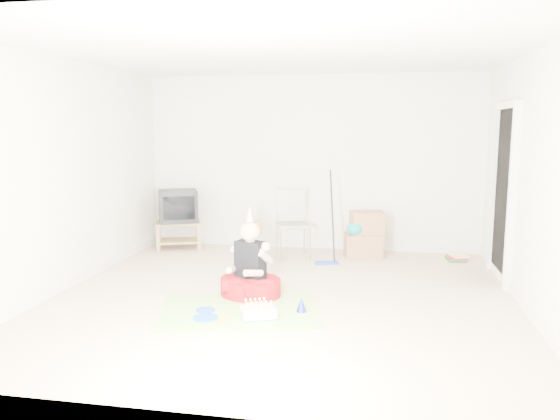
% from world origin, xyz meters
% --- Properties ---
extents(ground, '(5.00, 5.00, 0.00)m').
position_xyz_m(ground, '(0.00, 0.00, 0.00)').
color(ground, beige).
rests_on(ground, ground).
extents(doorway_recess, '(0.02, 0.90, 2.05)m').
position_xyz_m(doorway_recess, '(2.48, 1.20, 1.02)').
color(doorway_recess, black).
rests_on(doorway_recess, ground).
extents(tv_stand, '(0.76, 0.61, 0.41)m').
position_xyz_m(tv_stand, '(-1.97, 2.07, 0.25)').
color(tv_stand, olive).
rests_on(tv_stand, ground).
extents(crt_tv, '(0.70, 0.65, 0.48)m').
position_xyz_m(crt_tv, '(-1.97, 2.07, 0.65)').
color(crt_tv, black).
rests_on(crt_tv, tv_stand).
extents(folding_chair, '(0.56, 0.55, 0.98)m').
position_xyz_m(folding_chair, '(-0.17, 1.82, 0.48)').
color(folding_chair, '#939499').
rests_on(folding_chair, ground).
extents(cardboard_boxes, '(0.59, 0.50, 0.65)m').
position_xyz_m(cardboard_boxes, '(0.82, 2.06, 0.31)').
color(cardboard_boxes, '#A67150').
rests_on(cardboard_boxes, ground).
extents(floor_mop, '(0.33, 0.41, 1.25)m').
position_xyz_m(floor_mop, '(0.34, 1.52, 0.26)').
color(floor_mop, '#2440B8').
rests_on(floor_mop, ground).
extents(book_pile, '(0.28, 0.32, 0.10)m').
position_xyz_m(book_pile, '(2.09, 2.05, 0.05)').
color(book_pile, '#246D2C').
rests_on(book_pile, ground).
extents(seated_woman, '(0.89, 0.89, 1.00)m').
position_xyz_m(seated_woman, '(-0.36, 0.01, 0.22)').
color(seated_woman, maroon).
rests_on(seated_woman, ground).
extents(party_mat, '(1.82, 1.49, 0.01)m').
position_xyz_m(party_mat, '(-0.36, -0.53, 0.00)').
color(party_mat, '#E5308A').
rests_on(party_mat, ground).
extents(birthday_cake, '(0.40, 0.37, 0.15)m').
position_xyz_m(birthday_cake, '(-0.12, -0.67, 0.05)').
color(birthday_cake, white).
rests_on(birthday_cake, party_mat).
extents(blue_plate_near, '(0.26, 0.26, 0.01)m').
position_xyz_m(blue_plate_near, '(-0.69, -0.58, 0.01)').
color(blue_plate_near, blue).
rests_on(blue_plate_near, party_mat).
extents(blue_plate_far, '(0.32, 0.32, 0.01)m').
position_xyz_m(blue_plate_far, '(-0.62, -0.80, 0.01)').
color(blue_plate_far, blue).
rests_on(blue_plate_far, party_mat).
extents(orange_cup_near, '(0.09, 0.09, 0.08)m').
position_xyz_m(orange_cup_near, '(-0.38, -0.16, 0.05)').
color(orange_cup_near, orange).
rests_on(orange_cup_near, party_mat).
extents(orange_cup_far, '(0.06, 0.06, 0.07)m').
position_xyz_m(orange_cup_far, '(-0.41, -0.90, 0.04)').
color(orange_cup_far, orange).
rests_on(orange_cup_far, party_mat).
extents(blue_party_hat, '(0.12, 0.12, 0.15)m').
position_xyz_m(blue_party_hat, '(0.27, -0.44, 0.08)').
color(blue_party_hat, '#1A24B9').
rests_on(blue_party_hat, party_mat).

